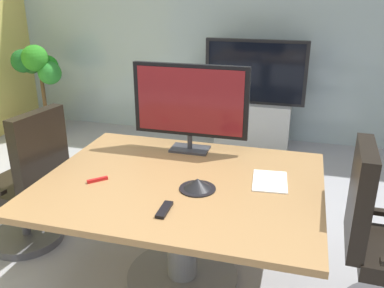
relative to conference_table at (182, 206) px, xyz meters
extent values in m
cube|color=#9EB2B7|center=(-0.08, 3.00, 0.92)|extent=(6.28, 0.10, 2.97)
cube|color=olive|center=(0.00, 0.00, 0.16)|extent=(1.73, 1.36, 0.04)
cylinder|color=slate|center=(0.00, 0.00, -0.21)|extent=(0.20, 0.20, 0.71)
cylinder|color=slate|center=(0.00, 0.00, -0.55)|extent=(0.76, 0.76, 0.03)
cylinder|color=#4C4C51|center=(-1.31, 0.10, -0.53)|extent=(0.56, 0.56, 0.06)
cylinder|color=#4C4C51|center=(-1.31, 0.10, -0.32)|extent=(0.07, 0.07, 0.36)
cube|color=black|center=(-1.31, 0.10, -0.10)|extent=(0.55, 0.55, 0.10)
cube|color=black|center=(-1.05, 0.06, 0.23)|extent=(0.16, 0.46, 0.60)
cube|color=black|center=(-1.25, 0.35, 0.02)|extent=(0.28, 0.09, 0.03)
cube|color=black|center=(1.04, -0.03, 0.23)|extent=(0.11, 0.46, 0.60)
cube|color=#333338|center=(-0.09, 0.50, 0.19)|extent=(0.28, 0.18, 0.02)
cylinder|color=#333338|center=(-0.09, 0.50, 0.25)|extent=(0.04, 0.04, 0.10)
cube|color=black|center=(-0.09, 0.51, 0.56)|extent=(0.84, 0.04, 0.52)
cube|color=maroon|center=(-0.09, 0.49, 0.56)|extent=(0.77, 0.01, 0.47)
cube|color=#B7BABC|center=(0.12, 2.65, -0.29)|extent=(0.90, 0.36, 0.55)
cube|color=black|center=(0.12, 2.63, 0.37)|extent=(1.20, 0.06, 0.76)
cube|color=black|center=(0.12, 2.60, 0.37)|extent=(1.12, 0.01, 0.69)
cylinder|color=brown|center=(-2.63, 2.38, -0.41)|extent=(0.34, 0.34, 0.30)
cylinder|color=brown|center=(-2.63, 2.38, -0.04)|extent=(0.05, 0.05, 0.44)
sphere|color=#2A842C|center=(-2.48, 2.34, 0.28)|extent=(0.30, 0.30, 0.30)
sphere|color=#1F8A1D|center=(-2.63, 2.52, 0.32)|extent=(0.30, 0.30, 0.30)
sphere|color=#296426|center=(-2.81, 2.45, 0.36)|extent=(0.27, 0.27, 0.27)
sphere|color=#1A5A21|center=(-2.80, 2.27, 0.43)|extent=(0.30, 0.30, 0.30)
sphere|color=#2B8520|center=(-2.61, 2.27, 0.47)|extent=(0.33, 0.33, 0.33)
cone|color=black|center=(0.13, -0.09, 0.22)|extent=(0.19, 0.19, 0.07)
cylinder|color=black|center=(0.13, -0.09, 0.19)|extent=(0.22, 0.22, 0.01)
cube|color=black|center=(0.02, -0.39, 0.19)|extent=(0.05, 0.17, 0.02)
cube|color=red|center=(-0.50, -0.15, 0.19)|extent=(0.11, 0.11, 0.02)
cube|color=white|center=(0.54, 0.13, 0.19)|extent=(0.24, 0.32, 0.01)
camera|label=1|loc=(0.68, -2.21, 1.32)|focal=38.35mm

